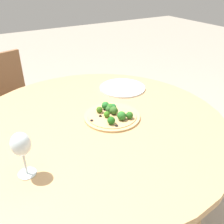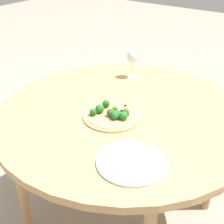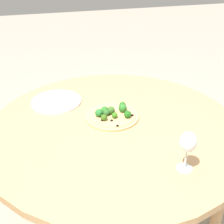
# 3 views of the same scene
# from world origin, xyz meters

# --- Properties ---
(dining_table) EXTENTS (1.27, 1.27, 0.77)m
(dining_table) POSITION_xyz_m (0.00, 0.00, 0.71)
(dining_table) COLOR tan
(dining_table) RESTS_ON ground_plane
(pizza) EXTENTS (0.28, 0.28, 0.06)m
(pizza) POSITION_xyz_m (0.01, 0.08, 0.78)
(pizza) COLOR tan
(pizza) RESTS_ON dining_table
(wine_glass) EXTENTS (0.07, 0.07, 0.18)m
(wine_glass) POSITION_xyz_m (0.19, -0.38, 0.89)
(wine_glass) COLOR silver
(wine_glass) RESTS_ON dining_table
(plate_near) EXTENTS (0.28, 0.28, 0.01)m
(plate_near) POSITION_xyz_m (-0.26, 0.32, 0.77)
(plate_near) COLOR silver
(plate_near) RESTS_ON dining_table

